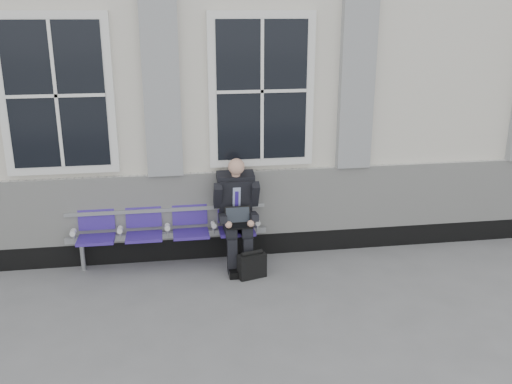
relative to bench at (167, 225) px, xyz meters
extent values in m
plane|color=slate|center=(0.91, -1.32, -0.55)|extent=(70.00, 70.00, 0.00)
cube|color=silver|center=(0.91, 2.18, 1.55)|extent=(14.00, 4.00, 4.20)
cube|color=black|center=(0.91, 0.15, -0.40)|extent=(14.00, 0.10, 0.30)
cube|color=silver|center=(0.91, 0.14, 0.20)|extent=(14.00, 0.08, 0.90)
cube|color=#919497|center=(0.01, 0.12, 1.85)|extent=(0.45, 0.14, 2.40)
cube|color=#919497|center=(2.51, 0.12, 1.85)|extent=(0.45, 0.14, 2.40)
cube|color=white|center=(-1.24, 0.14, 1.70)|extent=(1.35, 0.10, 1.95)
cube|color=black|center=(-1.24, 0.09, 1.70)|extent=(1.15, 0.02, 1.75)
cube|color=white|center=(1.26, 0.14, 1.70)|extent=(1.35, 0.10, 1.95)
cube|color=black|center=(1.26, 0.09, 1.70)|extent=(1.15, 0.02, 1.75)
cube|color=#9EA0A3|center=(0.00, -0.02, -0.13)|extent=(2.60, 0.07, 0.07)
cube|color=#9EA0A3|center=(0.00, 0.10, 0.18)|extent=(2.60, 0.05, 0.05)
cylinder|color=#9EA0A3|center=(-1.10, -0.02, -0.36)|extent=(0.06, 0.06, 0.39)
cylinder|color=#9EA0A3|center=(1.10, -0.02, -0.36)|extent=(0.06, 0.06, 0.39)
cube|color=#331C89|center=(-0.90, -0.10, -0.10)|extent=(0.46, 0.42, 0.07)
cube|color=#331C89|center=(-0.90, 0.11, 0.16)|extent=(0.46, 0.10, 0.40)
cube|color=#331C89|center=(-0.30, -0.10, -0.10)|extent=(0.46, 0.42, 0.07)
cube|color=#331C89|center=(-0.30, 0.11, 0.16)|extent=(0.46, 0.10, 0.40)
cube|color=#331C89|center=(0.30, -0.10, -0.10)|extent=(0.46, 0.42, 0.07)
cube|color=#331C89|center=(0.30, 0.11, 0.16)|extent=(0.46, 0.10, 0.40)
cube|color=#331C89|center=(0.90, -0.10, -0.10)|extent=(0.46, 0.42, 0.07)
cube|color=#331C89|center=(0.90, 0.11, 0.16)|extent=(0.46, 0.10, 0.40)
cylinder|color=white|center=(-1.18, -0.07, 0.00)|extent=(0.07, 0.12, 0.07)
cylinder|color=white|center=(-0.60, -0.07, 0.00)|extent=(0.07, 0.12, 0.07)
cylinder|color=white|center=(0.00, -0.07, 0.00)|extent=(0.07, 0.12, 0.07)
cylinder|color=white|center=(0.60, -0.07, 0.00)|extent=(0.07, 0.12, 0.07)
cylinder|color=white|center=(1.18, -0.07, 0.00)|extent=(0.07, 0.12, 0.07)
cube|color=black|center=(0.80, -0.48, -0.51)|extent=(0.11, 0.26, 0.09)
cube|color=black|center=(1.00, -0.48, -0.51)|extent=(0.11, 0.26, 0.09)
cube|color=black|center=(0.80, -0.42, -0.31)|extent=(0.12, 0.13, 0.47)
cube|color=black|center=(1.00, -0.42, -0.31)|extent=(0.12, 0.13, 0.47)
cube|color=black|center=(0.80, -0.20, -0.01)|extent=(0.14, 0.45, 0.14)
cube|color=black|center=(1.00, -0.20, -0.01)|extent=(0.14, 0.45, 0.14)
cube|color=black|center=(0.90, 0.00, 0.32)|extent=(0.42, 0.34, 0.63)
cube|color=#A9B7DE|center=(0.90, -0.12, 0.34)|extent=(0.10, 0.09, 0.36)
cube|color=#37219E|center=(0.90, -0.13, 0.32)|extent=(0.05, 0.08, 0.30)
cube|color=black|center=(0.90, -0.03, 0.62)|extent=(0.48, 0.24, 0.14)
cylinder|color=#D6A086|center=(0.90, -0.08, 0.69)|extent=(0.11, 0.11, 0.10)
sphere|color=#D6A086|center=(0.90, -0.14, 0.79)|extent=(0.21, 0.21, 0.21)
cube|color=black|center=(0.66, -0.10, 0.40)|extent=(0.10, 0.28, 0.37)
cube|color=black|center=(1.14, -0.10, 0.40)|extent=(0.10, 0.28, 0.37)
cube|color=black|center=(0.70, -0.28, 0.16)|extent=(0.09, 0.31, 0.14)
cube|color=black|center=(1.10, -0.28, 0.16)|extent=(0.09, 0.31, 0.14)
sphere|color=#D6A086|center=(0.76, -0.42, 0.12)|extent=(0.09, 0.09, 0.09)
sphere|color=#D6A086|center=(1.04, -0.42, 0.12)|extent=(0.09, 0.09, 0.09)
cube|color=black|center=(0.90, -0.34, 0.07)|extent=(0.33, 0.23, 0.02)
cube|color=black|center=(0.90, -0.23, 0.17)|extent=(0.33, 0.09, 0.21)
cube|color=black|center=(0.90, -0.24, 0.17)|extent=(0.30, 0.07, 0.18)
cube|color=black|center=(1.03, -0.57, -0.39)|extent=(0.38, 0.24, 0.31)
cylinder|color=black|center=(1.03, -0.57, -0.22)|extent=(0.28, 0.13, 0.06)
camera|label=1|loc=(0.06, -7.04, 2.69)|focal=40.00mm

